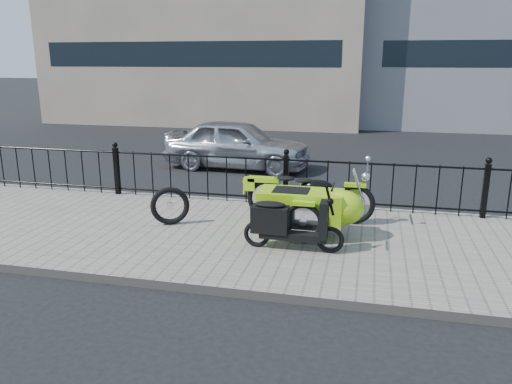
% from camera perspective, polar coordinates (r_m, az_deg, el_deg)
% --- Properties ---
extents(ground, '(120.00, 120.00, 0.00)m').
position_cam_1_polar(ground, '(8.36, 1.85, -4.70)').
color(ground, black).
rests_on(ground, ground).
extents(sidewalk, '(30.00, 3.80, 0.12)m').
position_cam_1_polar(sidewalk, '(7.88, 1.13, -5.49)').
color(sidewalk, gray).
rests_on(sidewalk, ground).
extents(curb, '(30.00, 0.10, 0.12)m').
position_cam_1_polar(curb, '(9.69, 3.54, -1.57)').
color(curb, gray).
rests_on(curb, ground).
extents(iron_fence, '(14.11, 0.11, 1.08)m').
position_cam_1_polar(iron_fence, '(9.42, 3.44, 1.27)').
color(iron_fence, black).
rests_on(iron_fence, sidewalk).
extents(motorcycle_sidecar, '(2.28, 1.48, 0.98)m').
position_cam_1_polar(motorcycle_sidecar, '(7.92, 6.53, -1.40)').
color(motorcycle_sidecar, black).
rests_on(motorcycle_sidecar, sidewalk).
extents(scooter, '(1.47, 0.43, 1.00)m').
position_cam_1_polar(scooter, '(7.24, 3.47, -3.65)').
color(scooter, black).
rests_on(scooter, sidewalk).
extents(spare_tire, '(0.63, 0.36, 0.65)m').
position_cam_1_polar(spare_tire, '(8.43, -9.80, -1.57)').
color(spare_tire, black).
rests_on(spare_tire, sidewalk).
extents(sedan_car, '(3.92, 1.80, 1.30)m').
position_cam_1_polar(sedan_car, '(13.15, -2.14, 5.50)').
color(sedan_car, '#B9BBC1').
rests_on(sedan_car, ground).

